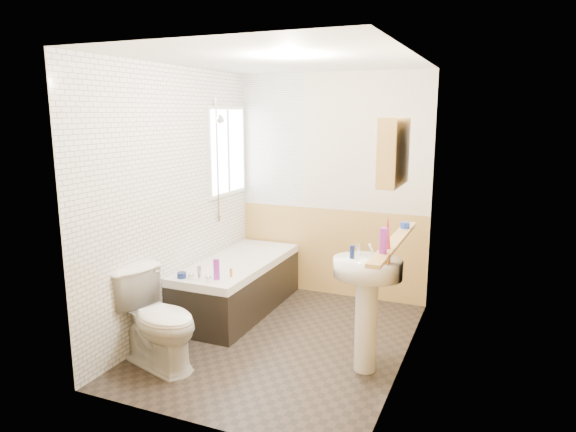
# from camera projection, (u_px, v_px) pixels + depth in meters

# --- Properties ---
(floor) EXTENTS (2.80, 2.80, 0.00)m
(floor) POSITION_uv_depth(u_px,v_px,m) (282.00, 341.00, 4.73)
(floor) COLOR black
(floor) RESTS_ON ground
(ceiling) EXTENTS (2.80, 2.80, 0.00)m
(ceiling) POSITION_uv_depth(u_px,v_px,m) (281.00, 59.00, 4.24)
(ceiling) COLOR white
(ceiling) RESTS_ON ground
(wall_back) EXTENTS (2.20, 0.02, 2.50)m
(wall_back) POSITION_uv_depth(u_px,v_px,m) (331.00, 187.00, 5.76)
(wall_back) COLOR beige
(wall_back) RESTS_ON ground
(wall_front) EXTENTS (2.20, 0.02, 2.50)m
(wall_front) POSITION_uv_depth(u_px,v_px,m) (191.00, 246.00, 3.21)
(wall_front) COLOR beige
(wall_front) RESTS_ON ground
(wall_left) EXTENTS (0.02, 2.80, 2.50)m
(wall_left) POSITION_uv_depth(u_px,v_px,m) (175.00, 200.00, 4.91)
(wall_left) COLOR beige
(wall_left) RESTS_ON ground
(wall_right) EXTENTS (0.02, 2.80, 2.50)m
(wall_right) POSITION_uv_depth(u_px,v_px,m) (410.00, 218.00, 4.06)
(wall_right) COLOR beige
(wall_right) RESTS_ON ground
(wainscot_right) EXTENTS (0.01, 2.80, 1.00)m
(wainscot_right) POSITION_uv_depth(u_px,v_px,m) (403.00, 307.00, 4.22)
(wainscot_right) COLOR tan
(wainscot_right) RESTS_ON wall_right
(wainscot_front) EXTENTS (2.20, 0.01, 1.00)m
(wainscot_front) POSITION_uv_depth(u_px,v_px,m) (198.00, 355.00, 3.38)
(wainscot_front) COLOR tan
(wainscot_front) RESTS_ON wall_front
(wainscot_back) EXTENTS (2.20, 0.01, 1.00)m
(wainscot_back) POSITION_uv_depth(u_px,v_px,m) (330.00, 252.00, 5.89)
(wainscot_back) COLOR tan
(wainscot_back) RESTS_ON wall_back
(tile_cladding_left) EXTENTS (0.01, 2.80, 2.50)m
(tile_cladding_left) POSITION_uv_depth(u_px,v_px,m) (177.00, 200.00, 4.90)
(tile_cladding_left) COLOR white
(tile_cladding_left) RESTS_ON wall_left
(tile_return_back) EXTENTS (0.75, 0.01, 1.50)m
(tile_return_back) POSITION_uv_depth(u_px,v_px,m) (272.00, 141.00, 5.91)
(tile_return_back) COLOR white
(tile_return_back) RESTS_ON wall_back
(window) EXTENTS (0.03, 0.79, 0.99)m
(window) POSITION_uv_depth(u_px,v_px,m) (228.00, 151.00, 5.67)
(window) COLOR white
(window) RESTS_ON wall_left
(bathtub) EXTENTS (0.70, 1.67, 0.69)m
(bathtub) POSITION_uv_depth(u_px,v_px,m) (238.00, 284.00, 5.43)
(bathtub) COLOR black
(bathtub) RESTS_ON floor
(shower_riser) EXTENTS (0.11, 0.09, 1.31)m
(shower_riser) POSITION_uv_depth(u_px,v_px,m) (218.00, 151.00, 5.43)
(shower_riser) COLOR silver
(shower_riser) RESTS_ON wall_left
(toilet) EXTENTS (0.91, 0.68, 0.80)m
(toilet) POSITION_uv_depth(u_px,v_px,m) (158.00, 320.00, 4.21)
(toilet) COLOR white
(toilet) RESTS_ON floor
(sink) EXTENTS (0.55, 0.44, 1.06)m
(sink) POSITION_uv_depth(u_px,v_px,m) (367.00, 292.00, 4.07)
(sink) COLOR white
(sink) RESTS_ON floor
(pine_shelf) EXTENTS (0.10, 1.41, 0.03)m
(pine_shelf) POSITION_uv_depth(u_px,v_px,m) (394.00, 242.00, 3.92)
(pine_shelf) COLOR tan
(pine_shelf) RESTS_ON wall_right
(medicine_cabinet) EXTENTS (0.14, 0.55, 0.50)m
(medicine_cabinet) POSITION_uv_depth(u_px,v_px,m) (394.00, 152.00, 3.76)
(medicine_cabinet) COLOR tan
(medicine_cabinet) RESTS_ON wall_right
(foam_can) EXTENTS (0.06, 0.06, 0.18)m
(foam_can) POSITION_uv_depth(u_px,v_px,m) (383.00, 241.00, 3.53)
(foam_can) COLOR purple
(foam_can) RESTS_ON pine_shelf
(green_bottle) EXTENTS (0.05, 0.05, 0.25)m
(green_bottle) POSITION_uv_depth(u_px,v_px,m) (388.00, 232.00, 3.65)
(green_bottle) COLOR maroon
(green_bottle) RESTS_ON pine_shelf
(black_jar) EXTENTS (0.08, 0.08, 0.05)m
(black_jar) POSITION_uv_depth(u_px,v_px,m) (405.00, 225.00, 4.31)
(black_jar) COLOR #19339E
(black_jar) RESTS_ON pine_shelf
(soap_bottle) EXTENTS (0.09, 0.19, 0.09)m
(soap_bottle) POSITION_uv_depth(u_px,v_px,m) (384.00, 258.00, 3.90)
(soap_bottle) COLOR orange
(soap_bottle) RESTS_ON sink
(clear_bottle) EXTENTS (0.04, 0.04, 0.11)m
(clear_bottle) POSITION_uv_depth(u_px,v_px,m) (352.00, 252.00, 4.02)
(clear_bottle) COLOR navy
(clear_bottle) RESTS_ON sink
(blue_gel) EXTENTS (0.06, 0.05, 0.19)m
(blue_gel) POSITION_uv_depth(u_px,v_px,m) (217.00, 269.00, 4.73)
(blue_gel) COLOR purple
(blue_gel) RESTS_ON bathtub
(cream_jar) EXTENTS (0.10, 0.10, 0.05)m
(cream_jar) POSITION_uv_depth(u_px,v_px,m) (182.00, 275.00, 4.78)
(cream_jar) COLOR navy
(cream_jar) RESTS_ON bathtub
(orange_bottle) EXTENTS (0.03, 0.03, 0.08)m
(orange_bottle) POSITION_uv_depth(u_px,v_px,m) (231.00, 273.00, 4.81)
(orange_bottle) COLOR orange
(orange_bottle) RESTS_ON bathtub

